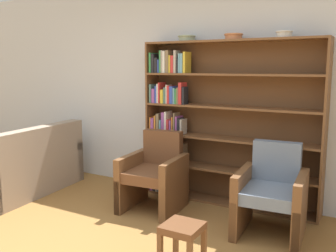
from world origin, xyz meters
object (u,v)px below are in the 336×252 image
(bowl_sage, at_px, (187,38))
(bowl_cream, at_px, (234,36))
(bookshelf, at_px, (212,122))
(armchair_cushioned, at_px, (272,194))
(armchair_leather, at_px, (155,175))
(footstool, at_px, (182,233))
(bowl_brass, at_px, (284,34))
(couch, at_px, (24,169))

(bowl_sage, bearing_deg, bowl_cream, 0.00)
(bookshelf, bearing_deg, armchair_cushioned, -33.13)
(bowl_cream, relative_size, armchair_cushioned, 0.24)
(bookshelf, xyz_separation_m, armchair_leather, (-0.46, -0.59, -0.59))
(bowl_sage, xyz_separation_m, bowl_cream, (0.60, 0.00, -0.00))
(armchair_cushioned, relative_size, footstool, 2.42)
(armchair_cushioned, bearing_deg, bowl_cream, -45.56)
(bowl_sage, height_order, bowl_cream, bowl_sage)
(bookshelf, xyz_separation_m, bowl_brass, (0.82, -0.02, 1.01))
(armchair_cushioned, height_order, footstool, armchair_cushioned)
(bowl_sage, bearing_deg, armchair_cushioned, -24.66)
(bookshelf, bearing_deg, couch, -156.75)
(bowl_brass, relative_size, armchair_leather, 0.20)
(couch, relative_size, armchair_leather, 1.86)
(bowl_brass, relative_size, couch, 0.11)
(couch, bearing_deg, bookshelf, -71.64)
(bookshelf, relative_size, footstool, 5.84)
(bookshelf, xyz_separation_m, bowl_sage, (-0.34, -0.02, 1.01))
(armchair_leather, bearing_deg, bowl_brass, -161.01)
(couch, xyz_separation_m, armchair_cushioned, (3.17, 0.39, 0.09))
(armchair_leather, height_order, armchair_cushioned, same)
(armchair_leather, bearing_deg, footstool, 126.42)
(bookshelf, distance_m, bowl_sage, 1.07)
(bowl_brass, distance_m, armchair_leather, 2.13)
(bowl_sage, distance_m, footstool, 2.45)
(couch, height_order, footstool, couch)
(footstool, bearing_deg, couch, 166.92)
(bowl_sage, distance_m, bowl_cream, 0.60)
(bowl_brass, bearing_deg, bowl_cream, -180.00)
(bowl_sage, bearing_deg, bookshelf, 2.68)
(armchair_leather, distance_m, armchair_cushioned, 1.36)
(couch, distance_m, footstool, 2.76)
(bookshelf, bearing_deg, footstool, -75.06)
(couch, xyz_separation_m, footstool, (2.69, -0.63, -0.02))
(armchair_cushioned, bearing_deg, bookshelf, -37.23)
(bookshelf, bearing_deg, bowl_cream, -3.64)
(bowl_cream, bearing_deg, bowl_brass, 0.00)
(bowl_sage, bearing_deg, footstool, -64.02)
(bowl_brass, height_order, footstool, bowl_brass)
(couch, bearing_deg, bowl_brass, -77.67)
(couch, height_order, armchair_leather, armchair_leather)
(bowl_cream, relative_size, bowl_brass, 1.20)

